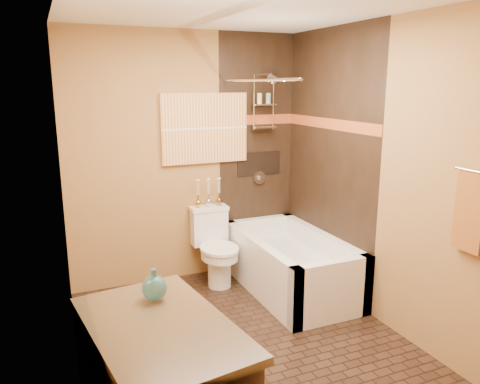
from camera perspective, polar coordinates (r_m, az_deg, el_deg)
floor at (r=3.85m, az=0.96°, el=-18.09°), size 3.00×3.00×0.00m
wall_left at (r=3.09m, az=-19.68°, el=-1.60°), size 0.02×3.00×2.50m
wall_right at (r=4.01m, az=16.84°, el=1.88°), size 0.02×3.00×2.50m
wall_back at (r=4.75m, az=-6.50°, el=4.04°), size 2.40×0.02×2.50m
wall_front at (r=2.16m, az=17.97°, el=-7.73°), size 2.40×0.02×2.50m
ceiling at (r=3.33m, az=1.13°, el=21.87°), size 3.00×3.00×0.00m
alcove_tile_back at (r=5.02m, az=2.04°, el=4.60°), size 0.85×0.01×2.50m
alcove_tile_right at (r=4.59m, az=10.71°, el=3.58°), size 0.01×1.50×2.50m
mosaic_band_back at (r=4.97m, az=2.13°, el=8.81°), size 0.85×0.01×0.10m
mosaic_band_right at (r=4.54m, az=10.80°, el=8.18°), size 0.01×1.50×0.10m
alcove_niche at (r=5.04m, az=2.32°, el=3.49°), size 0.50×0.01×0.25m
shower_fixtures at (r=4.89m, az=2.91°, el=9.27°), size 0.24×0.33×1.16m
curtain_rod at (r=4.14m, az=1.83°, el=13.48°), size 0.03×1.55×0.03m
towel_rust at (r=3.37m, az=26.31°, el=-2.25°), size 0.05×0.22×0.52m
sunset_painting at (r=4.75m, az=-4.32°, el=7.73°), size 0.90×0.04×0.70m
vanity_mirror at (r=2.06m, az=-17.80°, el=-1.39°), size 0.01×1.00×0.90m
bathtub at (r=4.67m, az=6.17°, el=-9.25°), size 0.80×1.50×0.55m
toilet at (r=4.77m, az=-3.05°, el=-6.62°), size 0.39×0.57×0.76m
teal_bottle at (r=2.53m, az=-10.40°, el=-11.04°), size 0.16×0.16×0.21m
bud_vases at (r=4.77m, az=-3.85°, el=0.02°), size 0.29×0.06×0.28m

